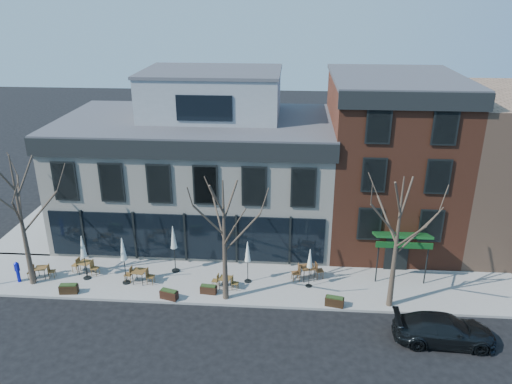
# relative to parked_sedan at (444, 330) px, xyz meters

# --- Properties ---
(ground) EXTENTS (120.00, 120.00, 0.00)m
(ground) POSITION_rel_parked_sedan_xyz_m (-14.14, 6.65, -0.71)
(ground) COLOR black
(ground) RESTS_ON ground
(sidewalk_front) EXTENTS (33.50, 4.70, 0.15)m
(sidewalk_front) POSITION_rel_parked_sedan_xyz_m (-10.89, 4.50, -0.63)
(sidewalk_front) COLOR gray
(sidewalk_front) RESTS_ON ground
(sidewalk_side) EXTENTS (4.50, 12.00, 0.15)m
(sidewalk_side) POSITION_rel_parked_sedan_xyz_m (-25.39, 12.65, -0.63)
(sidewalk_side) COLOR gray
(sidewalk_side) RESTS_ON ground
(corner_building) EXTENTS (18.39, 10.39, 11.10)m
(corner_building) POSITION_rel_parked_sedan_xyz_m (-14.06, 11.72, 4.01)
(corner_building) COLOR silver
(corner_building) RESTS_ON ground
(red_brick_building) EXTENTS (8.20, 11.78, 11.18)m
(red_brick_building) POSITION_rel_parked_sedan_xyz_m (-1.14, 11.63, 4.93)
(red_brick_building) COLOR brown
(red_brick_building) RESTS_ON ground
(tree_corner) EXTENTS (3.93, 3.98, 7.92)m
(tree_corner) POSITION_rel_parked_sedan_xyz_m (-22.62, 3.45, 3.54)
(tree_corner) COLOR #382B21
(tree_corner) RESTS_ON sidewalk_front
(tree_mid) EXTENTS (3.50, 3.55, 7.04)m
(tree_mid) POSITION_rel_parked_sedan_xyz_m (-11.12, 2.75, 3.08)
(tree_mid) COLOR #382B21
(tree_mid) RESTS_ON sidewalk_front
(tree_right) EXTENTS (3.72, 3.77, 7.48)m
(tree_right) POSITION_rel_parked_sedan_xyz_m (-2.12, 2.75, 3.31)
(tree_right) COLOR #382B21
(tree_right) RESTS_ON sidewalk_front
(parked_sedan) EXTENTS (4.95, 2.14, 1.42)m
(parked_sedan) POSITION_rel_parked_sedan_xyz_m (0.00, 0.00, 0.00)
(parked_sedan) COLOR black
(parked_sedan) RESTS_ON ground
(call_box) EXTENTS (0.27, 0.27, 1.34)m
(call_box) POSITION_rel_parked_sedan_xyz_m (-23.53, 3.54, 0.15)
(call_box) COLOR #0B1199
(call_box) RESTS_ON sidewalk_front
(cafe_set_0) EXTENTS (1.67, 0.75, 0.86)m
(cafe_set_0) POSITION_rel_parked_sedan_xyz_m (-22.37, 4.04, -0.12)
(cafe_set_0) COLOR brown
(cafe_set_0) RESTS_ON sidewalk_front
(cafe_set_1) EXTENTS (1.83, 0.85, 0.94)m
(cafe_set_1) POSITION_rel_parked_sedan_xyz_m (-19.97, 4.75, -0.08)
(cafe_set_1) COLOR brown
(cafe_set_1) RESTS_ON sidewalk_front
(cafe_set_2) EXTENTS (1.87, 0.81, 0.97)m
(cafe_set_2) POSITION_rel_parked_sedan_xyz_m (-16.39, 3.97, -0.06)
(cafe_set_2) COLOR brown
(cafe_set_2) RESTS_ON sidewalk_front
(cafe_set_3) EXTENTS (1.63, 0.74, 0.84)m
(cafe_set_3) POSITION_rel_parked_sedan_xyz_m (-11.30, 3.75, -0.13)
(cafe_set_3) COLOR brown
(cafe_set_3) RESTS_ON sidewalk_front
(cafe_set_5) EXTENTS (2.01, 0.99, 1.03)m
(cafe_set_5) POSITION_rel_parked_sedan_xyz_m (-6.55, 5.06, -0.03)
(cafe_set_5) COLOR brown
(cafe_set_5) RESTS_ON sidewalk_front
(umbrella_0) EXTENTS (0.45, 0.45, 2.84)m
(umbrella_0) POSITION_rel_parked_sedan_xyz_m (-19.68, 4.18, 1.44)
(umbrella_0) COLOR black
(umbrella_0) RESTS_ON sidewalk_front
(umbrella_1) EXTENTS (0.47, 0.47, 2.95)m
(umbrella_1) POSITION_rel_parked_sedan_xyz_m (-17.17, 3.86, 1.52)
(umbrella_1) COLOR black
(umbrella_1) RESTS_ON sidewalk_front
(umbrella_2) EXTENTS (0.49, 0.49, 3.04)m
(umbrella_2) POSITION_rel_parked_sedan_xyz_m (-14.59, 5.40, 1.58)
(umbrella_2) COLOR black
(umbrella_2) RESTS_ON sidewalk_front
(umbrella_3) EXTENTS (0.42, 0.42, 2.64)m
(umbrella_3) POSITION_rel_parked_sedan_xyz_m (-10.06, 4.53, 1.31)
(umbrella_3) COLOR black
(umbrella_3) RESTS_ON sidewalk_front
(umbrella_4) EXTENTS (0.39, 0.39, 2.44)m
(umbrella_4) POSITION_rel_parked_sedan_xyz_m (-6.48, 4.29, 1.16)
(umbrella_4) COLOR black
(umbrella_4) RESTS_ON sidewalk_front
(planter_0) EXTENTS (1.06, 0.51, 0.57)m
(planter_0) POSITION_rel_parked_sedan_xyz_m (-20.08, 2.59, -0.28)
(planter_0) COLOR black
(planter_0) RESTS_ON sidewalk_front
(planter_1) EXTENTS (1.07, 0.67, 0.56)m
(planter_1) POSITION_rel_parked_sedan_xyz_m (-14.28, 2.45, -0.28)
(planter_1) COLOR black
(planter_1) RESTS_ON sidewalk_front
(planter_2) EXTENTS (0.95, 0.47, 0.51)m
(planter_2) POSITION_rel_parked_sedan_xyz_m (-12.18, 3.15, -0.30)
(planter_2) COLOR black
(planter_2) RESTS_ON sidewalk_front
(planter_3) EXTENTS (1.07, 0.61, 0.57)m
(planter_3) POSITION_rel_parked_sedan_xyz_m (-5.14, 2.45, -0.28)
(planter_3) COLOR black
(planter_3) RESTS_ON sidewalk_front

